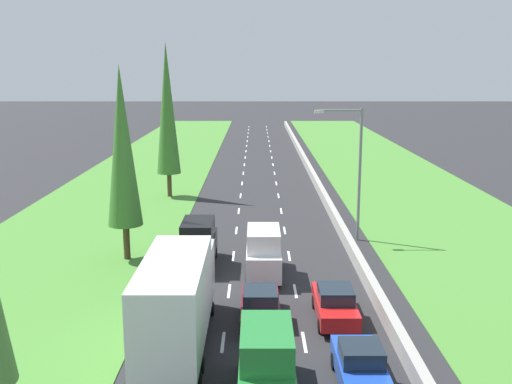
# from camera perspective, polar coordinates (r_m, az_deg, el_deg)

# --- Properties ---
(ground_plane) EXTENTS (300.00, 300.00, 0.00)m
(ground_plane) POSITION_cam_1_polar(r_m,az_deg,el_deg) (63.85, 0.34, 1.33)
(ground_plane) COLOR #28282B
(ground_plane) RESTS_ON ground
(grass_verge_left) EXTENTS (14.00, 140.00, 0.04)m
(grass_verge_left) POSITION_cam_1_polar(r_m,az_deg,el_deg) (65.02, -10.88, 1.33)
(grass_verge_left) COLOR #478433
(grass_verge_left) RESTS_ON ground
(grass_verge_right) EXTENTS (14.00, 140.00, 0.04)m
(grass_verge_right) POSITION_cam_1_polar(r_m,az_deg,el_deg) (65.51, 13.00, 1.31)
(grass_verge_right) COLOR #478433
(grass_verge_right) RESTS_ON ground
(median_barrier) EXTENTS (0.44, 120.00, 0.85)m
(median_barrier) POSITION_cam_1_polar(r_m,az_deg,el_deg) (64.06, 5.45, 1.70)
(median_barrier) COLOR #9E9B93
(median_barrier) RESTS_ON ground
(lane_markings) EXTENTS (3.64, 116.00, 0.01)m
(lane_markings) POSITION_cam_1_polar(r_m,az_deg,el_deg) (63.85, 0.34, 1.34)
(lane_markings) COLOR white
(lane_markings) RESTS_ON ground
(blue_hatchback_right_lane) EXTENTS (1.74, 3.90, 1.72)m
(blue_hatchback_right_lane) POSITION_cam_1_polar(r_m,az_deg,el_deg) (23.21, 9.93, -15.94)
(blue_hatchback_right_lane) COLOR #1E47B7
(blue_hatchback_right_lane) RESTS_ON ground
(green_van_centre_lane) EXTENTS (1.96, 4.90, 2.82)m
(green_van_centre_lane) POSITION_cam_1_polar(r_m,az_deg,el_deg) (21.81, 1.05, -16.01)
(green_van_centre_lane) COLOR #237A33
(green_van_centre_lane) RESTS_ON ground
(maroon_sedan_centre_lane) EXTENTS (1.82, 4.50, 1.64)m
(maroon_sedan_centre_lane) POSITION_cam_1_polar(r_m,az_deg,el_deg) (28.02, 0.45, -10.80)
(maroon_sedan_centre_lane) COLOR maroon
(maroon_sedan_centre_lane) RESTS_ON ground
(red_sedan_right_lane) EXTENTS (1.82, 4.50, 1.64)m
(red_sedan_right_lane) POSITION_cam_1_polar(r_m,az_deg,el_deg) (28.48, 7.59, -10.52)
(red_sedan_right_lane) COLOR red
(red_sedan_right_lane) RESTS_ON ground
(white_van_centre_lane) EXTENTS (1.96, 4.90, 2.82)m
(white_van_centre_lane) POSITION_cam_1_polar(r_m,az_deg,el_deg) (33.67, 0.77, -5.81)
(white_van_centre_lane) COLOR white
(white_van_centre_lane) RESTS_ON ground
(white_box_truck_left_lane) EXTENTS (2.46, 9.40, 4.18)m
(white_box_truck_left_lane) POSITION_cam_1_polar(r_m,az_deg,el_deg) (25.19, -7.47, -10.20)
(white_box_truck_left_lane) COLOR black
(white_box_truck_left_lane) RESTS_ON ground
(black_van_left_lane) EXTENTS (1.96, 4.90, 2.82)m
(black_van_left_lane) POSITION_cam_1_polar(r_m,az_deg,el_deg) (35.56, -5.47, -4.90)
(black_van_left_lane) COLOR black
(black_van_left_lane) RESTS_ON ground
(poplar_tree_second) EXTENTS (2.10, 2.10, 11.81)m
(poplar_tree_second) POSITION_cam_1_polar(r_m,az_deg,el_deg) (36.36, -12.60, 4.20)
(poplar_tree_second) COLOR #4C3823
(poplar_tree_second) RESTS_ON ground
(poplar_tree_third) EXTENTS (2.15, 2.15, 13.86)m
(poplar_tree_third) POSITION_cam_1_polar(r_m,az_deg,el_deg) (54.14, -8.43, 7.85)
(poplar_tree_third) COLOR #4C3823
(poplar_tree_third) RESTS_ON ground
(street_light_mast) EXTENTS (3.20, 0.28, 9.00)m
(street_light_mast) POSITION_cam_1_polar(r_m,az_deg,el_deg) (40.44, 9.46, 2.60)
(street_light_mast) COLOR gray
(street_light_mast) RESTS_ON ground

